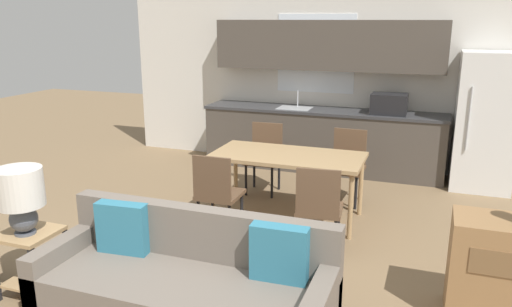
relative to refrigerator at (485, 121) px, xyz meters
The scene contains 11 objects.
wall_back 2.24m from the refrigerator, 169.07° to the left, with size 6.40×0.07×2.70m.
kitchen_counter 2.14m from the refrigerator, behind, with size 3.48×0.65×2.15m.
refrigerator is the anchor object (origin of this frame).
dining_table 2.82m from the refrigerator, 138.19° to the right, with size 1.64×0.81×0.73m.
couch 4.66m from the refrigerator, 118.30° to the right, with size 2.13×0.80×0.82m.
side_table 5.48m from the refrigerator, 130.81° to the right, with size 0.42×0.42×0.54m.
table_lamp 5.48m from the refrigerator, 130.49° to the right, with size 0.36×0.36×0.53m.
dining_chair_far_right 1.97m from the refrigerator, 144.28° to the right, with size 0.44×0.44×0.88m.
dining_chair_near_left 3.71m from the refrigerator, 135.24° to the right, with size 0.42×0.42×0.88m.
dining_chair_near_right 3.10m from the refrigerator, 120.52° to the right, with size 0.46×0.46×0.88m.
dining_chair_far_left 2.88m from the refrigerator, 156.93° to the right, with size 0.44×0.44×0.88m.
Camera 1 is at (1.52, -2.73, 2.17)m, focal length 35.00 mm.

